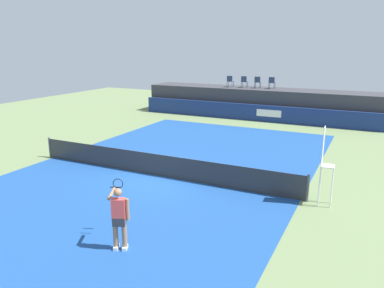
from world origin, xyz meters
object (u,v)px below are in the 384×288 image
net_post_near (50,147)px  tennis_ball (142,171)px  tennis_player (119,216)px  net_post_far (308,188)px  spectator_chair_far_left (230,81)px  spectator_chair_left (244,81)px  spectator_chair_right (272,82)px  umpire_chair (325,161)px  spectator_chair_center (258,82)px

net_post_near → tennis_ball: (5.33, 0.11, -0.46)m
net_post_near → tennis_player: (8.39, -5.53, 0.46)m
net_post_far → tennis_player: size_ratio=0.56×
net_post_near → spectator_chair_far_left: bearing=76.0°
spectator_chair_left → net_post_far: spectator_chair_left is taller
spectator_chair_right → tennis_ball: (-1.71, -15.24, -2.66)m
spectator_chair_left → umpire_chair: 17.22m
spectator_chair_left → spectator_chair_right: 2.14m
spectator_chair_far_left → spectator_chair_right: same height
spectator_chair_left → net_post_near: 16.13m
net_post_near → spectator_chair_left: bearing=72.1°
spectator_chair_far_left → spectator_chair_center: size_ratio=1.00×
umpire_chair → tennis_ball: 7.72m
tennis_ball → spectator_chair_right: bearing=83.6°
spectator_chair_right → net_post_near: bearing=-114.6°
spectator_chair_center → spectator_chair_far_left: bearing=-174.1°
tennis_ball → net_post_far: bearing=-0.9°
spectator_chair_far_left → tennis_player: spectator_chair_far_left is taller
spectator_chair_far_left → spectator_chair_center: 2.18m
spectator_chair_center → net_post_near: spectator_chair_center is taller
spectator_chair_right → umpire_chair: (5.85, -15.36, -1.11)m
spectator_chair_right → net_post_far: 16.41m
spectator_chair_left → umpire_chair: (7.99, -15.22, -1.11)m
net_post_far → tennis_ball: size_ratio=14.71×
spectator_chair_right → tennis_player: spectator_chair_right is taller
spectator_chair_left → tennis_ball: spectator_chair_left is taller
spectator_chair_far_left → tennis_ball: size_ratio=13.06×
net_post_far → tennis_ball: (-7.07, 0.11, -0.46)m
umpire_chair → tennis_player: bearing=-129.1°
net_post_near → tennis_player: size_ratio=0.56×
net_post_near → tennis_ball: 5.35m
net_post_near → net_post_far: size_ratio=1.00×
net_post_far → spectator_chair_right: bearing=109.3°
tennis_player → spectator_chair_left: bearing=99.6°
umpire_chair → net_post_near: umpire_chair is taller
spectator_chair_right → tennis_ball: size_ratio=13.06×
umpire_chair → spectator_chair_center: bearing=114.4°
spectator_chair_right → net_post_near: spectator_chair_right is taller
spectator_chair_center → net_post_far: 16.77m
umpire_chair → net_post_far: 1.19m
spectator_chair_center → tennis_player: size_ratio=0.50×
spectator_chair_right → spectator_chair_left: bearing=-176.3°
net_post_far → tennis_player: tennis_player is taller
spectator_chair_right → tennis_player: 21.00m
spectator_chair_left → umpire_chair: bearing=-62.3°
spectator_chair_right → net_post_near: 17.03m
spectator_chair_far_left → umpire_chair: spectator_chair_far_left is taller
umpire_chair → tennis_player: umpire_chair is taller
spectator_chair_center → net_post_far: (6.46, -15.32, -2.19)m
spectator_chair_far_left → net_post_near: 15.71m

